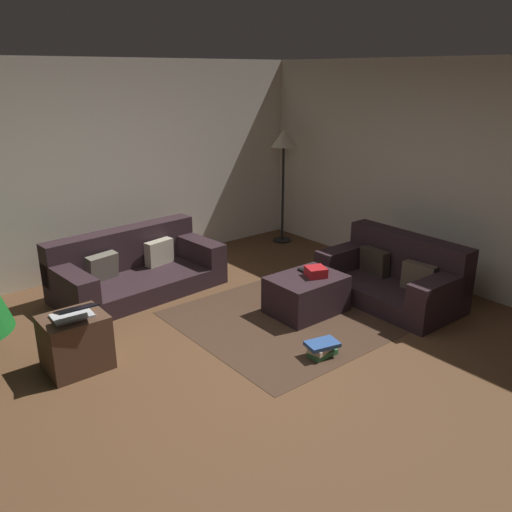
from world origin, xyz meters
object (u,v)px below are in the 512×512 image
(tv_remote, at_px, (304,271))
(side_table, at_px, (76,342))
(corner_lamp, at_px, (284,147))
(couch_left, at_px, (134,269))
(gift_box, at_px, (316,272))
(couch_right, at_px, (395,276))
(book_stack, at_px, (322,348))
(ottoman, at_px, (306,294))
(laptop, at_px, (74,313))

(tv_remote, xyz_separation_m, side_table, (-2.41, 0.30, -0.17))
(corner_lamp, bearing_deg, side_table, -157.04)
(couch_left, height_order, gift_box, couch_left)
(gift_box, distance_m, side_table, 2.47)
(couch_right, relative_size, gift_box, 7.67)
(book_stack, bearing_deg, couch_right, 14.02)
(couch_left, height_order, ottoman, couch_left)
(couch_left, distance_m, ottoman, 2.05)
(tv_remote, bearing_deg, laptop, -179.55)
(ottoman, bearing_deg, tv_remote, 59.90)
(ottoman, height_order, gift_box, gift_box)
(couch_left, relative_size, book_stack, 5.74)
(couch_left, distance_m, book_stack, 2.55)
(couch_left, relative_size, corner_lamp, 1.18)
(book_stack, height_order, corner_lamp, corner_lamp)
(couch_left, height_order, side_table, couch_left)
(side_table, xyz_separation_m, corner_lamp, (3.80, 1.61, 1.17))
(tv_remote, height_order, book_stack, tv_remote)
(couch_right, height_order, ottoman, couch_right)
(tv_remote, height_order, laptop, laptop)
(couch_left, height_order, couch_right, couch_right)
(tv_remote, height_order, corner_lamp, corner_lamp)
(laptop, bearing_deg, ottoman, -8.97)
(couch_left, distance_m, tv_remote, 2.00)
(gift_box, bearing_deg, book_stack, -130.50)
(couch_right, height_order, laptop, couch_right)
(couch_right, xyz_separation_m, ottoman, (-1.00, 0.38, -0.07))
(couch_left, bearing_deg, tv_remote, 123.63)
(tv_remote, distance_m, corner_lamp, 2.57)
(gift_box, relative_size, corner_lamp, 0.12)
(corner_lamp, bearing_deg, couch_right, -100.79)
(gift_box, bearing_deg, ottoman, 149.12)
(couch_right, height_order, side_table, couch_right)
(side_table, relative_size, laptop, 1.29)
(corner_lamp, bearing_deg, gift_box, -123.52)
(corner_lamp, bearing_deg, couch_left, -172.64)
(tv_remote, bearing_deg, side_table, 179.09)
(couch_right, xyz_separation_m, corner_lamp, (0.46, 2.42, 1.14))
(couch_right, relative_size, corner_lamp, 0.92)
(laptop, bearing_deg, side_table, 86.89)
(couch_right, height_order, tv_remote, couch_right)
(couch_right, height_order, gift_box, couch_right)
(gift_box, bearing_deg, corner_lamp, 56.48)
(ottoman, xyz_separation_m, side_table, (-2.34, 0.43, 0.04))
(couch_left, bearing_deg, gift_box, 121.04)
(ottoman, distance_m, book_stack, 0.94)
(couch_left, xyz_separation_m, book_stack, (0.62, -2.47, -0.18))
(couch_right, relative_size, side_table, 2.94)
(couch_left, bearing_deg, ottoman, 119.95)
(laptop, distance_m, book_stack, 2.18)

